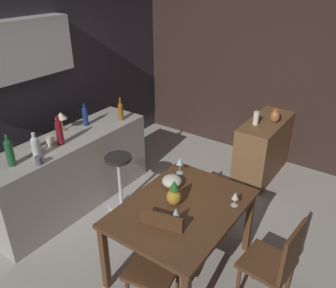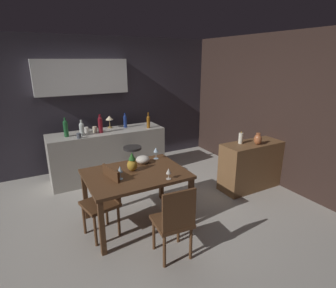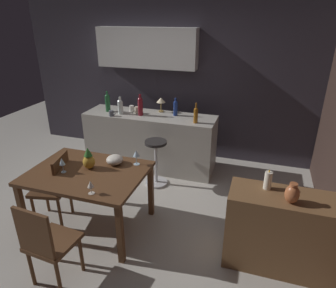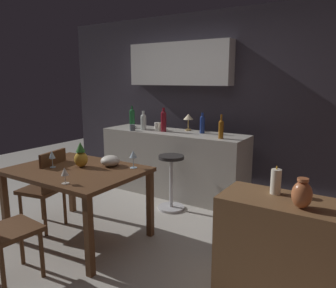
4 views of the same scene
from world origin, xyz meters
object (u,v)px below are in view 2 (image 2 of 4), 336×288
(wine_glass_center, at_px, (120,170))
(wine_bottle_clear, at_px, (82,128))
(chair_by_doorway, at_px, (175,221))
(wine_bottle_ruby, at_px, (100,124))
(wine_glass_left, at_px, (156,150))
(wine_bottle_green, at_px, (66,128))
(cup_cream, at_px, (95,129))
(pineapple_centerpiece, at_px, (132,163))
(wine_bottle_cobalt, at_px, (125,121))
(sideboard_cabinet, at_px, (251,165))
(vase_copper, at_px, (258,139))
(cup_white, at_px, (87,130))
(bar_stool, at_px, (133,164))
(wine_glass_right, at_px, (169,171))
(pillar_candle_tall, at_px, (241,138))
(dining_table, at_px, (136,178))
(chair_near_window, at_px, (105,199))
(fruit_bowl, at_px, (143,160))
(cup_slate, at_px, (79,136))
(counter_lamp, at_px, (109,119))
(wine_bottle_amber, at_px, (148,121))

(wine_glass_center, bearing_deg, wine_bottle_clear, 93.52)
(chair_by_doorway, distance_m, wine_glass_center, 0.92)
(wine_bottle_ruby, bearing_deg, wine_glass_left, -69.59)
(wine_bottle_green, xyz_separation_m, wine_bottle_clear, (0.25, -0.05, -0.03))
(cup_cream, bearing_deg, pineapple_centerpiece, -86.93)
(wine_bottle_cobalt, bearing_deg, pineapple_centerpiece, -107.24)
(sideboard_cabinet, xyz_separation_m, vase_copper, (-0.00, -0.09, 0.50))
(wine_bottle_ruby, xyz_separation_m, cup_white, (-0.22, 0.16, -0.11))
(chair_by_doorway, relative_size, bar_stool, 1.29)
(wine_glass_right, xyz_separation_m, wine_bottle_clear, (-0.63, 1.96, 0.19))
(wine_bottle_clear, bearing_deg, cup_white, 57.95)
(pineapple_centerpiece, relative_size, wine_bottle_ruby, 0.77)
(wine_glass_left, height_order, wine_bottle_cobalt, wine_bottle_cobalt)
(wine_glass_right, xyz_separation_m, wine_glass_center, (-0.53, 0.28, 0.03))
(wine_bottle_ruby, distance_m, wine_bottle_green, 0.58)
(wine_bottle_ruby, distance_m, cup_white, 0.29)
(wine_bottle_cobalt, bearing_deg, chair_by_doorway, -98.98)
(sideboard_cabinet, bearing_deg, wine_glass_center, -177.06)
(pillar_candle_tall, bearing_deg, cup_cream, 142.17)
(chair_by_doorway, relative_size, wine_bottle_clear, 3.26)
(wine_glass_right, relative_size, pillar_candle_tall, 0.69)
(chair_by_doorway, distance_m, wine_bottle_green, 2.66)
(dining_table, height_order, pillar_candle_tall, pillar_candle_tall)
(chair_near_window, xyz_separation_m, pineapple_centerpiece, (0.43, 0.12, 0.36))
(chair_by_doorway, distance_m, pillar_candle_tall, 2.12)
(vase_copper, bearing_deg, wine_bottle_green, 147.98)
(bar_stool, bearing_deg, pineapple_centerpiece, -111.17)
(wine_bottle_ruby, bearing_deg, fruit_bowl, -80.38)
(wine_glass_center, distance_m, cup_slate, 1.54)
(wine_bottle_ruby, bearing_deg, bar_stool, -47.83)
(pineapple_centerpiece, bearing_deg, pillar_candle_tall, 0.92)
(wine_glass_right, relative_size, cup_white, 1.32)
(cup_cream, xyz_separation_m, pillar_candle_tall, (2.03, -1.57, -0.04))
(cup_white, bearing_deg, counter_lamp, 13.36)
(sideboard_cabinet, height_order, pineapple_centerpiece, pineapple_centerpiece)
(cup_slate, xyz_separation_m, pillar_candle_tall, (2.35, -1.32, -0.03))
(pineapple_centerpiece, distance_m, wine_bottle_amber, 1.72)
(counter_lamp, bearing_deg, wine_bottle_clear, -153.29)
(fruit_bowl, xyz_separation_m, wine_bottle_clear, (-0.56, 1.32, 0.23))
(chair_near_window, relative_size, chair_by_doorway, 0.98)
(dining_table, xyz_separation_m, chair_by_doorway, (0.09, -0.87, -0.17))
(chair_near_window, distance_m, wine_glass_left, 1.06)
(chair_by_doorway, height_order, fruit_bowl, chair_by_doorway)
(dining_table, distance_m, wine_bottle_clear, 1.66)
(wine_bottle_ruby, bearing_deg, cup_white, 144.68)
(cup_white, bearing_deg, sideboard_cabinet, -36.29)
(chair_by_doorway, bearing_deg, fruit_bowl, 83.80)
(dining_table, distance_m, pillar_candle_tall, 1.95)
(bar_stool, relative_size, wine_bottle_ruby, 2.08)
(bar_stool, relative_size, pineapple_centerpiece, 2.70)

